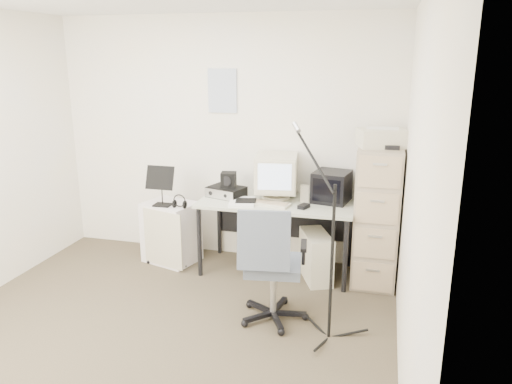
% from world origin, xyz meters
% --- Properties ---
extents(floor, '(3.60, 3.60, 0.01)m').
position_xyz_m(floor, '(0.00, 0.00, -0.01)').
color(floor, '#433A2C').
rests_on(floor, ground).
extents(wall_back, '(3.60, 0.02, 2.50)m').
position_xyz_m(wall_back, '(0.00, 1.80, 1.25)').
color(wall_back, '#F8E8C4').
rests_on(wall_back, ground).
extents(wall_right, '(0.02, 3.60, 2.50)m').
position_xyz_m(wall_right, '(1.80, 0.00, 1.25)').
color(wall_right, '#F8E8C4').
rests_on(wall_right, ground).
extents(wall_calendar, '(0.30, 0.02, 0.44)m').
position_xyz_m(wall_calendar, '(-0.02, 1.79, 1.75)').
color(wall_calendar, white).
rests_on(wall_calendar, wall_back).
extents(filing_cabinet, '(0.40, 0.60, 1.30)m').
position_xyz_m(filing_cabinet, '(1.58, 1.48, 0.65)').
color(filing_cabinet, gray).
rests_on(filing_cabinet, floor).
extents(printer, '(0.48, 0.40, 0.16)m').
position_xyz_m(printer, '(1.58, 1.49, 1.38)').
color(printer, beige).
rests_on(printer, filing_cabinet).
extents(desk, '(1.50, 0.70, 0.73)m').
position_xyz_m(desk, '(0.63, 1.45, 0.36)').
color(desk, beige).
rests_on(desk, floor).
extents(crt_monitor, '(0.45, 0.47, 0.44)m').
position_xyz_m(crt_monitor, '(0.60, 1.55, 0.95)').
color(crt_monitor, beige).
rests_on(crt_monitor, desk).
extents(crt_tv, '(0.38, 0.40, 0.29)m').
position_xyz_m(crt_tv, '(1.14, 1.58, 0.88)').
color(crt_tv, black).
rests_on(crt_tv, desk).
extents(desk_speaker, '(0.10, 0.10, 0.15)m').
position_xyz_m(desk_speaker, '(0.89, 1.52, 0.81)').
color(desk_speaker, beige).
rests_on(desk_speaker, desk).
extents(keyboard, '(0.46, 0.24, 0.02)m').
position_xyz_m(keyboard, '(0.56, 1.31, 0.74)').
color(keyboard, beige).
rests_on(keyboard, desk).
extents(mouse, '(0.11, 0.14, 0.04)m').
position_xyz_m(mouse, '(0.92, 1.29, 0.75)').
color(mouse, black).
rests_on(mouse, desk).
extents(radio_receiver, '(0.41, 0.34, 0.10)m').
position_xyz_m(radio_receiver, '(0.10, 1.48, 0.78)').
color(radio_receiver, black).
rests_on(radio_receiver, desk).
extents(radio_speaker, '(0.17, 0.16, 0.15)m').
position_xyz_m(radio_speaker, '(0.12, 1.50, 0.90)').
color(radio_speaker, black).
rests_on(radio_speaker, radio_receiver).
extents(papers, '(0.30, 0.37, 0.02)m').
position_xyz_m(papers, '(0.32, 1.30, 0.74)').
color(papers, white).
rests_on(papers, desk).
extents(pc_tower, '(0.40, 0.54, 0.46)m').
position_xyz_m(pc_tower, '(1.04, 1.36, 0.23)').
color(pc_tower, beige).
rests_on(pc_tower, floor).
extents(office_chair, '(0.65, 0.65, 0.99)m').
position_xyz_m(office_chair, '(0.81, 0.51, 0.49)').
color(office_chair, slate).
rests_on(office_chair, floor).
extents(side_cart, '(0.61, 0.54, 0.63)m').
position_xyz_m(side_cart, '(-0.49, 1.43, 0.32)').
color(side_cart, white).
rests_on(side_cart, floor).
extents(music_stand, '(0.29, 0.16, 0.42)m').
position_xyz_m(music_stand, '(-0.52, 1.32, 0.84)').
color(music_stand, black).
rests_on(music_stand, side_cart).
extents(headphones, '(0.17, 0.17, 0.03)m').
position_xyz_m(headphones, '(-0.33, 1.30, 0.68)').
color(headphones, black).
rests_on(headphones, side_cart).
extents(mic_stand, '(0.03, 0.03, 1.59)m').
position_xyz_m(mic_stand, '(1.29, 0.36, 0.80)').
color(mic_stand, black).
rests_on(mic_stand, floor).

